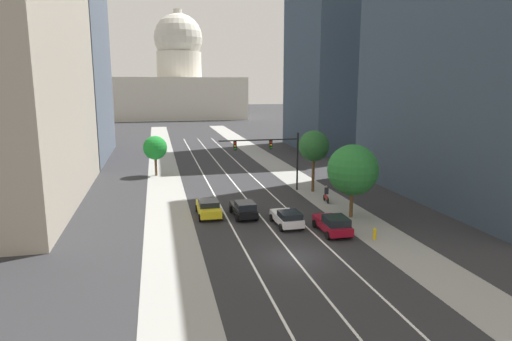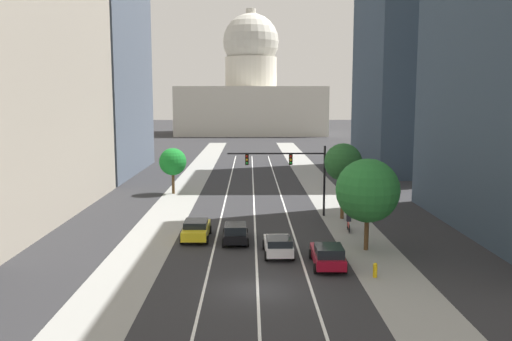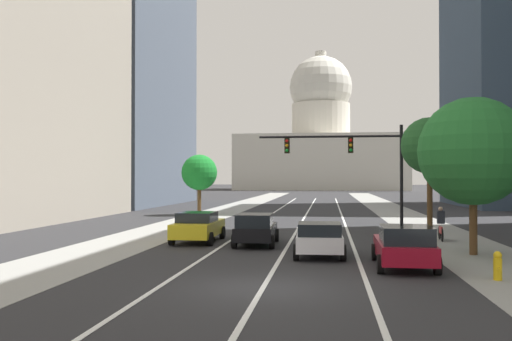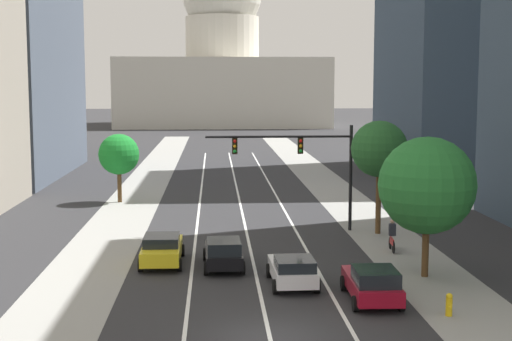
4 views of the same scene
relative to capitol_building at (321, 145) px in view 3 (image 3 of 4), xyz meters
name	(u,v)px [view 3 (image 3 of 4)]	position (x,y,z in m)	size (l,w,h in m)	color
ground_plane	(309,209)	(0.00, -94.39, -11.84)	(400.00, 400.00, 0.00)	#2B2B2D
sidewalk_left	(220,212)	(-8.08, -99.39, -11.84)	(4.07, 130.00, 0.01)	gray
sidewalk_right	(398,213)	(8.08, -99.39, -11.84)	(4.07, 130.00, 0.01)	gray
lane_stripe_left	(262,220)	(-3.02, -109.39, -11.83)	(0.16, 90.00, 0.01)	white
lane_stripe_center	(302,221)	(0.00, -109.39, -11.83)	(0.16, 90.00, 0.01)	white
lane_stripe_right	(344,221)	(3.02, -109.39, -11.83)	(0.16, 90.00, 0.01)	white
capitol_building	(321,145)	(0.00, 0.00, 0.00)	(43.34, 29.92, 37.11)	beige
car_black	(256,229)	(-1.50, -124.43, -11.07)	(2.03, 4.36, 1.52)	black
car_yellow	(198,226)	(-4.53, -123.40, -11.07)	(2.07, 4.52, 1.49)	yellow
car_white	(319,238)	(1.51, -127.78, -11.10)	(2.09, 4.13, 1.41)	silver
car_crimson	(404,246)	(4.52, -130.34, -11.06)	(2.11, 4.49, 1.54)	maroon
traffic_signal_mast	(354,156)	(3.47, -115.48, -7.29)	(8.87, 0.39, 6.44)	black
fire_hydrant	(498,266)	(7.08, -132.37, -11.38)	(0.26, 0.35, 0.91)	yellow
cyclist	(441,224)	(7.53, -121.28, -10.99)	(0.38, 1.70, 1.72)	black
street_tree_mid_left	(199,173)	(-9.05, -103.78, -8.23)	(3.06, 3.06, 5.17)	#51381E
street_tree_near_right	(473,151)	(7.81, -126.52, -7.57)	(4.48, 4.48, 6.52)	#51381E
street_tree_mid_right	(430,146)	(7.82, -116.58, -6.79)	(3.34, 3.34, 6.76)	#51381E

